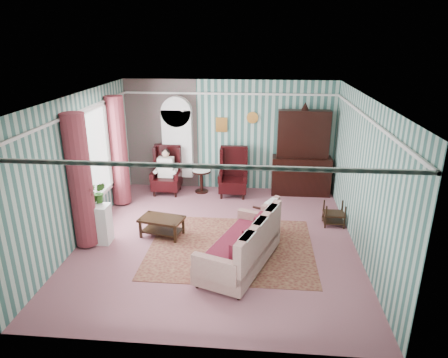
# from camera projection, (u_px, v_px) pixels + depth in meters

# --- Properties ---
(floor) EXTENTS (6.00, 6.00, 0.00)m
(floor) POSITION_uv_depth(u_px,v_px,m) (218.00, 240.00, 8.18)
(floor) COLOR #91545F
(floor) RESTS_ON ground
(room_shell) EXTENTS (5.53, 6.02, 2.91)m
(room_shell) POSITION_uv_depth(u_px,v_px,m) (186.00, 142.00, 7.71)
(room_shell) COLOR #39675F
(room_shell) RESTS_ON ground
(bookcase) EXTENTS (0.80, 0.28, 2.24)m
(bookcase) POSITION_uv_depth(u_px,v_px,m) (178.00, 148.00, 10.57)
(bookcase) COLOR silver
(bookcase) RESTS_ON floor
(dresser_hutch) EXTENTS (1.50, 0.56, 2.36)m
(dresser_hutch) POSITION_uv_depth(u_px,v_px,m) (302.00, 150.00, 10.17)
(dresser_hutch) COLOR black
(dresser_hutch) RESTS_ON floor
(wingback_left) EXTENTS (0.76, 0.80, 1.25)m
(wingback_left) POSITION_uv_depth(u_px,v_px,m) (166.00, 170.00, 10.40)
(wingback_left) COLOR black
(wingback_left) RESTS_ON floor
(wingback_right) EXTENTS (0.76, 0.80, 1.25)m
(wingback_right) POSITION_uv_depth(u_px,v_px,m) (233.00, 172.00, 10.25)
(wingback_right) COLOR black
(wingback_right) RESTS_ON floor
(seated_woman) EXTENTS (0.44, 0.40, 1.18)m
(seated_woman) POSITION_uv_depth(u_px,v_px,m) (166.00, 172.00, 10.41)
(seated_woman) COLOR silver
(seated_woman) RESTS_ON floor
(round_side_table) EXTENTS (0.50, 0.50, 0.60)m
(round_side_table) POSITION_uv_depth(u_px,v_px,m) (201.00, 181.00, 10.57)
(round_side_table) COLOR black
(round_side_table) RESTS_ON floor
(nest_table) EXTENTS (0.45, 0.38, 0.54)m
(nest_table) POSITION_uv_depth(u_px,v_px,m) (334.00, 214.00, 8.72)
(nest_table) COLOR black
(nest_table) RESTS_ON floor
(plant_stand) EXTENTS (0.55, 0.35, 0.80)m
(plant_stand) POSITION_uv_depth(u_px,v_px,m) (96.00, 224.00, 7.96)
(plant_stand) COLOR silver
(plant_stand) RESTS_ON floor
(rug) EXTENTS (3.20, 2.60, 0.01)m
(rug) POSITION_uv_depth(u_px,v_px,m) (231.00, 247.00, 7.87)
(rug) COLOR #50211A
(rug) RESTS_ON floor
(sofa) EXTENTS (1.58, 2.22, 0.97)m
(sofa) POSITION_uv_depth(u_px,v_px,m) (239.00, 243.00, 7.07)
(sofa) COLOR beige
(sofa) RESTS_ON floor
(floral_armchair) EXTENTS (0.99, 0.98, 1.09)m
(floral_armchair) POSITION_uv_depth(u_px,v_px,m) (258.00, 213.00, 8.11)
(floral_armchair) COLOR beige
(floral_armchair) RESTS_ON floor
(coffee_table) EXTENTS (0.97, 0.70, 0.40)m
(coffee_table) POSITION_uv_depth(u_px,v_px,m) (162.00, 227.00, 8.28)
(coffee_table) COLOR black
(coffee_table) RESTS_ON floor
(potted_plant_a) EXTENTS (0.45, 0.40, 0.45)m
(potted_plant_a) POSITION_uv_depth(u_px,v_px,m) (88.00, 197.00, 7.66)
(potted_plant_a) COLOR #25551A
(potted_plant_a) RESTS_ON plant_stand
(potted_plant_b) EXTENTS (0.28, 0.24, 0.43)m
(potted_plant_b) POSITION_uv_depth(u_px,v_px,m) (100.00, 193.00, 7.88)
(potted_plant_b) COLOR #29571B
(potted_plant_b) RESTS_ON plant_stand
(potted_plant_c) EXTENTS (0.28, 0.28, 0.40)m
(potted_plant_c) POSITION_uv_depth(u_px,v_px,m) (90.00, 194.00, 7.85)
(potted_plant_c) COLOR #1F5119
(potted_plant_c) RESTS_ON plant_stand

